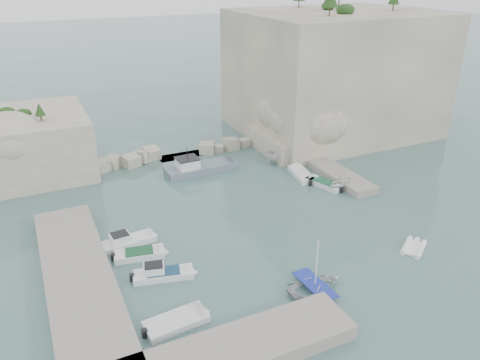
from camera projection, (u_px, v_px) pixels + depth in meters
name	position (u px, v px, depth m)	size (l,w,h in m)	color
ground	(267.00, 233.00, 43.71)	(400.00, 400.00, 0.00)	#4B716D
cliff_east	(333.00, 73.00, 67.92)	(26.00, 22.00, 17.00)	beige
cliff_terrace	(289.00, 141.00, 62.99)	(8.00, 10.00, 2.50)	beige
outcrop_west	(18.00, 145.00, 54.97)	(16.00, 14.00, 7.00)	beige
quay_west	(80.00, 283.00, 36.06)	(5.00, 24.00, 1.10)	#9E9689
quay_south	(222.00, 356.00, 29.34)	(18.00, 4.00, 1.10)	#9E9689
ledge_east	(326.00, 167.00, 56.98)	(3.00, 16.00, 0.80)	#9E9689
breakwater	(181.00, 151.00, 61.06)	(28.00, 3.00, 1.40)	beige
motorboat_b	(129.00, 244.00, 42.04)	(5.23, 1.71, 1.40)	white
motorboat_d	(164.00, 277.00, 37.60)	(5.22, 1.55, 1.40)	white
motorboat_c	(140.00, 257.00, 40.24)	(4.64, 1.69, 0.70)	silver
motorboat_e	(177.00, 325.00, 32.65)	(4.87, 1.99, 0.70)	silver
rowboat	(315.00, 290.00, 36.18)	(3.23, 4.52, 0.94)	silver
inflatable_dinghy	(413.00, 249.00, 41.28)	(3.26, 1.58, 0.44)	white
tender_east_a	(340.00, 189.00, 52.30)	(3.04, 3.52, 1.86)	silver
tender_east_b	(324.00, 186.00, 53.03)	(4.84, 1.65, 0.70)	silver
tender_east_c	(301.00, 176.00, 55.40)	(5.42, 1.75, 0.70)	silver
tender_east_d	(283.00, 161.00, 59.64)	(1.91, 5.09, 1.97)	silver
work_boat	(201.00, 171.00, 56.75)	(9.56, 2.83, 2.20)	slate
rowboat_mast	(317.00, 262.00, 35.10)	(0.10, 0.10, 4.20)	white
vegetation	(301.00, 4.00, 63.09)	(53.48, 13.88, 13.40)	#1E4219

